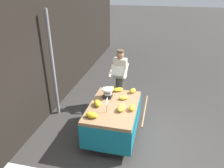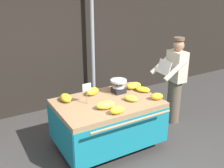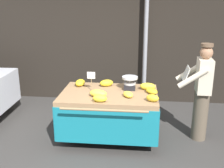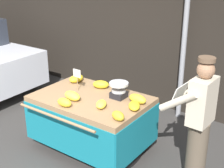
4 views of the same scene
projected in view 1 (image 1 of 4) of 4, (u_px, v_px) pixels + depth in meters
The scene contains 15 objects.
ground_plane at pixel (140, 144), 5.09m from camera, with size 60.00×60.00×0.00m, color #383533.
back_wall at pixel (20, 55), 4.78m from camera, with size 16.00×0.24×4.01m, color black.
street_pole at pixel (53, 66), 5.66m from camera, with size 0.09×0.09×2.91m, color gray.
banana_cart at pixel (113, 113), 5.11m from camera, with size 1.67×1.32×0.87m.
weighing_scale at pixel (108, 93), 5.31m from camera, with size 0.28×0.28×0.24m.
price_sign at pixel (107, 103), 4.64m from camera, with size 0.14×0.01×0.34m.
banana_bunch_0 at pixel (92, 115), 4.55m from camera, with size 0.17×0.27×0.12m, color gold.
banana_bunch_1 at pixel (124, 98), 5.25m from camera, with size 0.14×0.23×0.09m, color yellow.
banana_bunch_2 at pixel (133, 91), 5.55m from camera, with size 0.13×0.20×0.12m, color gold.
banana_bunch_3 at pixel (97, 103), 4.98m from camera, with size 0.16×0.25×0.12m, color gold.
banana_bunch_4 at pixel (132, 108), 4.81m from camera, with size 0.13×0.23×0.12m, color yellow.
banana_bunch_5 at pixel (111, 89), 5.61m from camera, with size 0.14×0.28×0.13m, color yellow.
banana_bunch_6 at pixel (122, 108), 4.80m from camera, with size 0.16×0.29×0.12m, color yellow.
banana_bunch_7 at pixel (118, 90), 5.63m from camera, with size 0.15×0.26×0.09m, color gold.
vendor_person at pixel (120, 77), 6.42m from camera, with size 0.59×0.53×1.71m.
Camera 1 is at (-4.00, -0.26, 3.51)m, focal length 34.51 mm.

